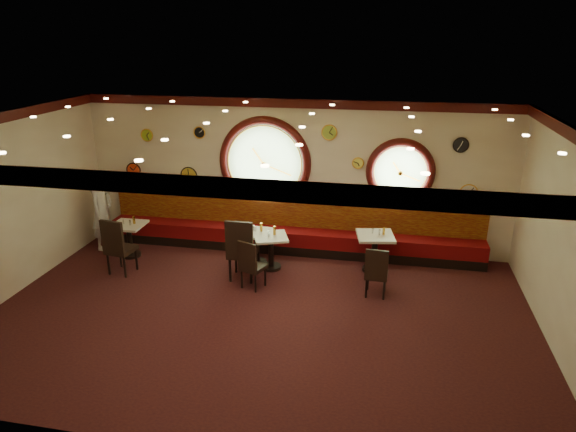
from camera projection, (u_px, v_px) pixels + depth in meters
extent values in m
cube|color=black|center=(259.00, 315.00, 8.55)|extent=(9.00, 6.00, 0.00)
cube|color=#B09531|center=(255.00, 123.00, 7.47)|extent=(9.00, 6.00, 0.02)
cube|color=beige|center=(293.00, 176.00, 10.78)|extent=(9.00, 0.02, 3.20)
cube|color=beige|center=(185.00, 328.00, 5.24)|extent=(9.00, 0.02, 3.20)
cube|color=beige|center=(4.00, 208.00, 8.83)|extent=(0.02, 6.00, 3.20)
cube|color=beige|center=(568.00, 248.00, 7.19)|extent=(0.02, 6.00, 3.20)
cube|color=#3B0B0A|center=(293.00, 103.00, 10.22)|extent=(9.00, 0.10, 0.18)
cube|color=#3B0B0A|center=(176.00, 185.00, 4.78)|extent=(9.00, 0.10, 0.18)
cube|color=black|center=(290.00, 246.00, 11.03)|extent=(8.00, 0.55, 0.20)
cube|color=#5B070B|center=(290.00, 236.00, 10.95)|extent=(8.00, 0.55, 0.30)
cube|color=#5D0C07|center=(292.00, 215.00, 11.01)|extent=(8.00, 0.10, 0.55)
cylinder|color=#87B36B|center=(265.00, 163.00, 10.80)|extent=(1.66, 0.02, 1.66)
torus|color=#3B0B0A|center=(265.00, 163.00, 10.79)|extent=(1.98, 0.18, 1.98)
torus|color=gold|center=(264.00, 163.00, 10.76)|extent=(1.61, 0.03, 1.61)
cylinder|color=#87B36B|center=(400.00, 172.00, 10.31)|extent=(1.10, 0.02, 1.10)
torus|color=#3B0B0A|center=(400.00, 172.00, 10.29)|extent=(1.38, 0.18, 1.38)
torus|color=gold|center=(400.00, 172.00, 10.27)|extent=(1.09, 0.03, 1.09)
cylinder|color=white|center=(207.00, 189.00, 11.22)|extent=(0.20, 0.03, 0.20)
cylinder|color=red|center=(332.00, 197.00, 10.72)|extent=(0.24, 0.03, 0.24)
cylinder|color=#96B524|center=(147.00, 135.00, 11.07)|extent=(0.26, 0.03, 0.26)
cylinder|color=red|center=(134.00, 170.00, 11.41)|extent=(0.32, 0.03, 0.32)
cylinder|color=gold|center=(189.00, 175.00, 11.20)|extent=(0.36, 0.03, 0.36)
cylinder|color=#EEE44F|center=(358.00, 163.00, 10.38)|extent=(0.22, 0.03, 0.22)
cylinder|color=silver|center=(468.00, 193.00, 10.15)|extent=(0.34, 0.03, 0.34)
cylinder|color=black|center=(200.00, 132.00, 10.82)|extent=(0.24, 0.03, 0.24)
cylinder|color=#9DB839|center=(329.00, 132.00, 10.28)|extent=(0.30, 0.03, 0.30)
cylinder|color=black|center=(461.00, 145.00, 9.87)|extent=(0.28, 0.03, 0.28)
cylinder|color=black|center=(131.00, 254.00, 10.81)|extent=(0.41, 0.41, 0.06)
cylinder|color=black|center=(130.00, 240.00, 10.70)|extent=(0.11, 0.11, 0.65)
cube|color=silver|center=(128.00, 225.00, 10.58)|extent=(0.66, 0.66, 0.05)
cylinder|color=black|center=(257.00, 262.00, 10.47)|extent=(0.39, 0.39, 0.05)
cylinder|color=black|center=(257.00, 248.00, 10.36)|extent=(0.11, 0.11, 0.63)
cube|color=silver|center=(256.00, 233.00, 10.25)|extent=(0.64, 0.64, 0.04)
cylinder|color=black|center=(271.00, 267.00, 10.25)|extent=(0.40, 0.40, 0.05)
cylinder|color=black|center=(271.00, 252.00, 10.14)|extent=(0.11, 0.11, 0.63)
cube|color=silver|center=(271.00, 237.00, 10.03)|extent=(0.81, 0.81, 0.04)
cylinder|color=black|center=(373.00, 269.00, 10.14)|extent=(0.44, 0.44, 0.06)
cylinder|color=black|center=(374.00, 253.00, 10.02)|extent=(0.12, 0.12, 0.69)
cube|color=silver|center=(375.00, 236.00, 9.90)|extent=(0.80, 0.80, 0.05)
cube|color=black|center=(121.00, 250.00, 9.93)|extent=(0.54, 0.54, 0.08)
cube|color=black|center=(112.00, 237.00, 9.63)|extent=(0.48, 0.13, 0.62)
cube|color=black|center=(243.00, 253.00, 9.69)|extent=(0.52, 0.52, 0.09)
cube|color=black|center=(239.00, 239.00, 9.35)|extent=(0.51, 0.08, 0.67)
cube|color=black|center=(253.00, 267.00, 9.38)|extent=(0.51, 0.51, 0.07)
cube|color=black|center=(247.00, 256.00, 9.14)|extent=(0.39, 0.19, 0.51)
cube|color=black|center=(376.00, 275.00, 9.09)|extent=(0.41, 0.41, 0.07)
cube|color=black|center=(377.00, 264.00, 8.84)|extent=(0.40, 0.07, 0.51)
cylinder|color=silver|center=(123.00, 222.00, 10.58)|extent=(0.03, 0.03, 0.09)
cylinder|color=#BBBABF|center=(254.00, 228.00, 10.27)|extent=(0.04, 0.04, 0.11)
cylinder|color=silver|center=(269.00, 233.00, 10.02)|extent=(0.04, 0.04, 0.10)
cylinder|color=silver|center=(373.00, 231.00, 9.95)|extent=(0.04, 0.04, 0.10)
cylinder|color=silver|center=(130.00, 223.00, 10.50)|extent=(0.04, 0.04, 0.11)
cylinder|color=silver|center=(255.00, 229.00, 10.25)|extent=(0.03, 0.03, 0.10)
cylinder|color=silver|center=(269.00, 235.00, 9.96)|extent=(0.03, 0.03, 0.09)
cylinder|color=silver|center=(380.00, 232.00, 9.86)|extent=(0.04, 0.04, 0.11)
cylinder|color=gold|center=(134.00, 220.00, 10.57)|extent=(0.05, 0.05, 0.16)
cylinder|color=gold|center=(261.00, 227.00, 10.23)|extent=(0.06, 0.06, 0.18)
cylinder|color=gold|center=(274.00, 231.00, 10.05)|extent=(0.06, 0.06, 0.18)
cylinder|color=gold|center=(384.00, 231.00, 9.87)|extent=(0.04, 0.04, 0.14)
imported|color=silver|center=(102.00, 210.00, 10.96)|extent=(0.42, 0.63, 1.72)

